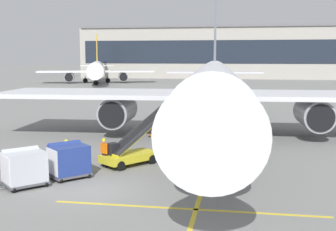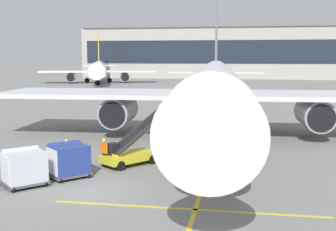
% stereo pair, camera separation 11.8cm
% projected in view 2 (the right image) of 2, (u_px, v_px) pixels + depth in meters
% --- Properties ---
extents(ground_plane, '(600.00, 600.00, 0.00)m').
position_uv_depth(ground_plane, '(93.00, 191.00, 21.33)').
color(ground_plane, slate).
extents(parked_airplane, '(35.90, 46.10, 15.51)m').
position_uv_depth(parked_airplane, '(215.00, 89.00, 35.75)').
color(parked_airplane, silver).
rests_on(parked_airplane, ground).
extents(belt_loader, '(4.09, 4.76, 3.51)m').
position_uv_depth(belt_loader, '(132.00, 149.00, 26.48)').
color(belt_loader, gold).
rests_on(belt_loader, ground).
extents(baggage_cart_lead, '(2.54, 2.55, 1.91)m').
position_uv_depth(baggage_cart_lead, '(68.00, 159.00, 23.55)').
color(baggage_cart_lead, '#515156').
rests_on(baggage_cart_lead, ground).
extents(baggage_cart_second, '(2.54, 2.55, 1.91)m').
position_uv_depth(baggage_cart_second, '(24.00, 167.00, 21.98)').
color(baggage_cart_second, '#515156').
rests_on(baggage_cart_second, ground).
extents(ground_crew_by_loader, '(0.49, 0.41, 1.74)m').
position_uv_depth(ground_crew_by_loader, '(104.00, 151.00, 25.76)').
color(ground_crew_by_loader, black).
rests_on(ground_crew_by_loader, ground).
extents(ground_crew_by_carts, '(0.45, 0.43, 1.74)m').
position_uv_depth(ground_crew_by_carts, '(67.00, 152.00, 25.44)').
color(ground_crew_by_carts, '#514C42').
rests_on(ground_crew_by_carts, ground).
extents(safety_cone_engine_keepout, '(0.67, 0.67, 0.75)m').
position_uv_depth(safety_cone_engine_keepout, '(154.00, 132.00, 35.70)').
color(safety_cone_engine_keepout, black).
rests_on(safety_cone_engine_keepout, ground).
extents(apron_guidance_line_lead_in, '(0.20, 110.00, 0.01)m').
position_uv_depth(apron_guidance_line_lead_in, '(218.00, 137.00, 35.41)').
color(apron_guidance_line_lead_in, yellow).
rests_on(apron_guidance_line_lead_in, ground).
extents(apron_guidance_line_stop_bar, '(12.00, 0.20, 0.01)m').
position_uv_depth(apron_guidance_line_stop_bar, '(187.00, 209.00, 18.77)').
color(apron_guidance_line_stop_bar, yellow).
rests_on(apron_guidance_line_stop_bar, ground).
extents(terminal_building, '(112.31, 17.64, 15.61)m').
position_uv_depth(terminal_building, '(269.00, 52.00, 131.63)').
color(terminal_building, '#A8A399').
rests_on(terminal_building, ground).
extents(distant_airplane, '(28.61, 36.97, 12.60)m').
position_uv_depth(distant_airplane, '(98.00, 70.00, 107.60)').
color(distant_airplane, white).
rests_on(distant_airplane, ground).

